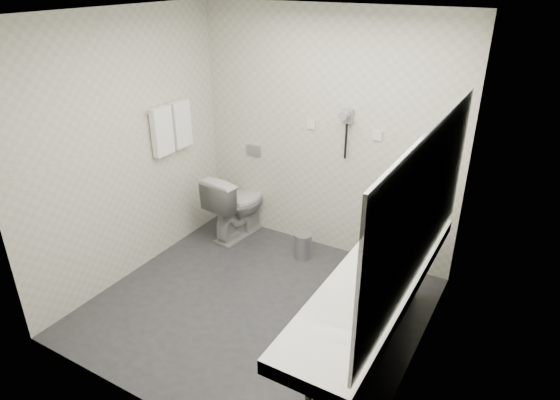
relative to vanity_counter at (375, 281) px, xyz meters
The scene contains 31 objects.
floor 1.39m from the vanity_counter, 169.92° to the left, with size 2.80×2.80×0.00m, color #292A2E.
ceiling 2.05m from the vanity_counter, 169.92° to the left, with size 2.80×2.80×0.00m, color silver.
wall_back 1.93m from the vanity_counter, 126.87° to the left, with size 2.80×2.80×0.00m, color beige.
wall_front 1.64m from the vanity_counter, 135.64° to the right, with size 2.80×2.80×0.00m, color beige.
wall_left 2.57m from the vanity_counter, behind, with size 2.60×2.60×0.00m, color beige.
wall_right 0.56m from the vanity_counter, 36.03° to the left, with size 2.60×2.60×0.00m, color beige.
vanity_counter is the anchor object (origin of this frame).
vanity_panel 0.43m from the vanity_counter, ahead, with size 0.03×2.15×0.75m, color gray.
vanity_post_far 1.12m from the vanity_counter, 86.97° to the left, with size 0.06×0.06×0.75m, color silver.
mirror 0.70m from the vanity_counter, ahead, with size 0.02×2.20×1.05m, color #B2BCC6.
basin_near 0.65m from the vanity_counter, 90.00° to the right, with size 0.40×0.31×0.05m, color silver.
basin_far 0.65m from the vanity_counter, 90.00° to the left, with size 0.40×0.31×0.05m, color silver.
faucet_near 0.69m from the vanity_counter, 73.30° to the right, with size 0.04×0.04×0.15m, color silver.
faucet_far 0.69m from the vanity_counter, 73.30° to the left, with size 0.04×0.04×0.15m, color silver.
soap_bottle_a 0.17m from the vanity_counter, ahead, with size 0.05×0.05×0.11m, color white.
soap_bottle_b 0.14m from the vanity_counter, 43.84° to the left, with size 0.06×0.06×0.08m, color white.
soap_bottle_c 0.11m from the vanity_counter, behind, with size 0.04×0.04×0.11m, color white.
glass_left 0.25m from the vanity_counter, 48.07° to the left, with size 0.07×0.07×0.12m, color silver.
glass_right 0.40m from the vanity_counter, 63.17° to the left, with size 0.06×0.06×0.11m, color silver.
toilet 2.41m from the vanity_counter, 149.24° to the left, with size 0.43×0.75×0.76m, color silver.
flush_plate 2.48m from the vanity_counter, 143.06° to the left, with size 0.18×0.02×0.12m, color #B2B5BA.
pedal_bin 1.77m from the vanity_counter, 135.15° to the left, with size 0.19×0.19×0.26m, color #B2B5BA.
bin_lid 1.72m from the vanity_counter, 135.15° to the left, with size 0.19×0.19×0.01m, color #B2B5BA.
towel_rail 2.69m from the vanity_counter, 163.14° to the left, with size 0.02×0.02×0.62m, color silver.
towel_near 2.59m from the vanity_counter, 166.10° to the left, with size 0.07×0.24×0.48m, color white.
towel_far 2.67m from the vanity_counter, 160.15° to the left, with size 0.07×0.24×0.48m, color white.
dryer_cradle 1.85m from the vanity_counter, 120.76° to the left, with size 0.10×0.04×0.14m, color gray.
dryer_barrel 1.81m from the vanity_counter, 122.01° to the left, with size 0.08×0.08×0.14m, color gray.
dryer_cord 1.76m from the vanity_counter, 121.02° to the left, with size 0.02×0.02×0.35m, color black.
switch_plate_a 2.04m from the vanity_counter, 130.59° to the left, with size 0.09×0.02×0.09m, color silver.
switch_plate_b 1.69m from the vanity_counter, 111.13° to the left, with size 0.09×0.02×0.09m, color silver.
Camera 1 is at (1.97, -2.98, 2.79)m, focal length 31.24 mm.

